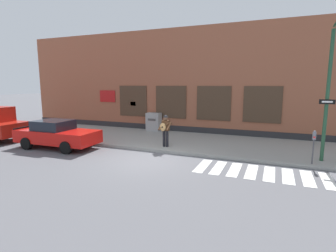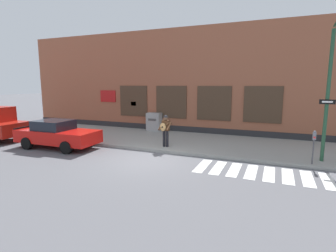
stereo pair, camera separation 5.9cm
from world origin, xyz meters
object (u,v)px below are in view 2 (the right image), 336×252
(utility_box, at_px, (154,122))
(traffic_light, at_px, (334,68))
(busker, at_px, (165,129))
(parking_meter, at_px, (314,142))
(red_car, at_px, (57,134))

(utility_box, bearing_deg, traffic_light, -27.51)
(busker, distance_m, parking_meter, 6.96)
(red_car, relative_size, parking_meter, 3.24)
(red_car, height_order, utility_box, red_car)
(busker, relative_size, traffic_light, 0.30)
(busker, bearing_deg, traffic_light, -7.41)
(busker, distance_m, traffic_light, 7.96)
(traffic_light, xyz_separation_m, parking_meter, (-0.37, 0.48, -3.00))
(traffic_light, bearing_deg, parking_meter, 128.06)
(parking_meter, height_order, utility_box, parking_meter)
(parking_meter, bearing_deg, red_car, -173.59)
(busker, bearing_deg, parking_meter, -3.91)
(traffic_light, height_order, utility_box, traffic_light)
(red_car, bearing_deg, utility_box, 64.05)
(utility_box, bearing_deg, red_car, -115.95)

